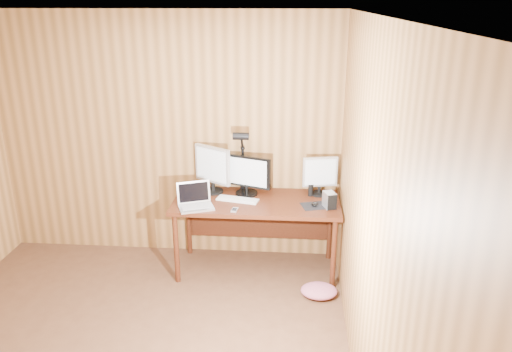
# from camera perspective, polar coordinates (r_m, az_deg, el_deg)

# --- Properties ---
(room_shell) EXTENTS (4.00, 4.00, 4.00)m
(room_shell) POSITION_cam_1_polar(r_m,az_deg,el_deg) (3.36, -18.30, -4.96)
(room_shell) COLOR brown
(room_shell) RESTS_ON ground
(desk) EXTENTS (1.60, 0.70, 0.75)m
(desk) POSITION_cam_1_polar(r_m,az_deg,el_deg) (4.93, 0.11, -3.81)
(desk) COLOR #421B0D
(desk) RESTS_ON floor
(monitor_center) EXTENTS (0.49, 0.22, 0.40)m
(monitor_center) POSITION_cam_1_polar(r_m,az_deg,el_deg) (4.89, -1.10, 0.13)
(monitor_center) COLOR black
(monitor_center) RESTS_ON desk
(monitor_left) EXTENTS (0.38, 0.26, 0.47)m
(monitor_left) POSITION_cam_1_polar(r_m,az_deg,el_deg) (4.95, -4.99, 0.92)
(monitor_left) COLOR black
(monitor_left) RESTS_ON desk
(monitor_right) EXTENTS (0.34, 0.16, 0.39)m
(monitor_right) POSITION_cam_1_polar(r_m,az_deg,el_deg) (4.92, 7.32, 0.12)
(monitor_right) COLOR black
(monitor_right) RESTS_ON desk
(laptop) EXTENTS (0.38, 0.34, 0.22)m
(laptop) POSITION_cam_1_polar(r_m,az_deg,el_deg) (4.70, -6.98, -2.83)
(laptop) COLOR silver
(laptop) RESTS_ON desk
(keyboard) EXTENTS (0.42, 0.21, 0.02)m
(keyboard) POSITION_cam_1_polar(r_m,az_deg,el_deg) (4.82, -2.12, -2.69)
(keyboard) COLOR silver
(keyboard) RESTS_ON desk
(mousepad) EXTENTS (0.28, 0.25, 0.00)m
(mousepad) POSITION_cam_1_polar(r_m,az_deg,el_deg) (4.72, 6.70, -3.41)
(mousepad) COLOR black
(mousepad) RESTS_ON desk
(mouse) EXTENTS (0.10, 0.12, 0.04)m
(mouse) POSITION_cam_1_polar(r_m,az_deg,el_deg) (4.71, 6.71, -3.19)
(mouse) COLOR black
(mouse) RESTS_ON mousepad
(hard_drive) EXTENTS (0.13, 0.16, 0.15)m
(hard_drive) POSITION_cam_1_polar(r_m,az_deg,el_deg) (4.68, 8.40, -2.74)
(hard_drive) COLOR silver
(hard_drive) RESTS_ON desk
(phone) EXTENTS (0.06, 0.11, 0.01)m
(phone) POSITION_cam_1_polar(r_m,az_deg,el_deg) (4.59, -2.47, -3.89)
(phone) COLOR silver
(phone) RESTS_ON desk
(speaker) EXTENTS (0.05, 0.05, 0.12)m
(speaker) POSITION_cam_1_polar(r_m,az_deg,el_deg) (4.93, 6.26, -1.63)
(speaker) COLOR black
(speaker) RESTS_ON desk
(desk_lamp) EXTENTS (0.15, 0.22, 0.67)m
(desk_lamp) POSITION_cam_1_polar(r_m,az_deg,el_deg) (4.89, -1.63, 2.75)
(desk_lamp) COLOR black
(desk_lamp) RESTS_ON desk
(fabric_pile) EXTENTS (0.41, 0.37, 0.11)m
(fabric_pile) POSITION_cam_1_polar(r_m,az_deg,el_deg) (4.74, 7.21, -12.89)
(fabric_pile) COLOR #BA5A74
(fabric_pile) RESTS_ON floor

